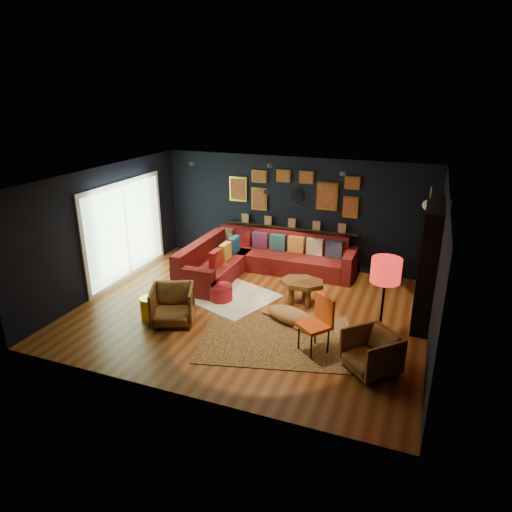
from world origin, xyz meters
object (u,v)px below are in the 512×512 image
(armchair_left, at_px, (172,303))
(orange_chair, at_px, (318,320))
(dog, at_px, (290,313))
(sectional, at_px, (255,260))
(pouf, at_px, (221,292))
(armchair_right, at_px, (371,350))
(floor_lamp, at_px, (386,275))
(coffee_table, at_px, (302,285))
(gold_stool, at_px, (150,309))

(armchair_left, distance_m, orange_chair, 2.72)
(dog, bearing_deg, orange_chair, -27.84)
(sectional, xyz_separation_m, pouf, (-0.11, -1.61, -0.14))
(orange_chair, bearing_deg, armchair_left, -140.98)
(armchair_right, relative_size, orange_chair, 0.75)
(floor_lamp, bearing_deg, orange_chair, -166.17)
(sectional, xyz_separation_m, coffee_table, (1.45, -1.11, 0.07))
(armchair_left, relative_size, floor_lamp, 0.47)
(coffee_table, xyz_separation_m, pouf, (-1.56, -0.49, -0.21))
(pouf, relative_size, dog, 0.36)
(orange_chair, bearing_deg, coffee_table, 152.64)
(armchair_left, relative_size, armchair_right, 1.07)
(gold_stool, height_order, orange_chair, orange_chair)
(sectional, relative_size, armchair_right, 4.72)
(coffee_table, distance_m, armchair_right, 2.49)
(coffee_table, distance_m, orange_chair, 1.77)
(armchair_right, bearing_deg, armchair_left, -139.27)
(sectional, height_order, coffee_table, sectional)
(armchair_left, xyz_separation_m, floor_lamp, (3.66, 0.26, 1.02))
(sectional, distance_m, armchair_left, 2.80)
(gold_stool, height_order, floor_lamp, floor_lamp)
(floor_lamp, xyz_separation_m, dog, (-1.63, 0.48, -1.19))
(floor_lamp, height_order, dog, floor_lamp)
(gold_stool, bearing_deg, sectional, 70.46)
(armchair_right, height_order, floor_lamp, floor_lamp)
(sectional, height_order, armchair_left, sectional)
(sectional, bearing_deg, orange_chair, -51.51)
(coffee_table, bearing_deg, dog, -87.52)
(coffee_table, height_order, pouf, coffee_table)
(coffee_table, bearing_deg, sectional, 142.38)
(coffee_table, relative_size, dog, 0.70)
(pouf, distance_m, armchair_right, 3.48)
(armchair_left, distance_m, dog, 2.16)
(sectional, xyz_separation_m, orange_chair, (2.17, -2.72, 0.24))
(pouf, xyz_separation_m, orange_chair, (2.28, -1.12, 0.39))
(sectional, bearing_deg, floor_lamp, -38.65)
(orange_chair, xyz_separation_m, dog, (-0.68, 0.72, -0.35))
(armchair_right, distance_m, orange_chair, 0.96)
(armchair_left, bearing_deg, armchair_right, -28.39)
(pouf, bearing_deg, floor_lamp, -15.30)
(gold_stool, xyz_separation_m, floor_lamp, (4.11, 0.32, 1.18))
(coffee_table, distance_m, pouf, 1.65)
(coffee_table, bearing_deg, orange_chair, -65.89)
(gold_stool, bearing_deg, floor_lamp, 4.42)
(armchair_left, height_order, armchair_right, armchair_left)
(armchair_left, height_order, gold_stool, armchair_left)
(armchair_right, bearing_deg, dog, -167.46)
(armchair_left, distance_m, armchair_right, 3.62)
(gold_stool, xyz_separation_m, orange_chair, (3.16, 0.08, 0.34))
(orange_chair, height_order, dog, orange_chair)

